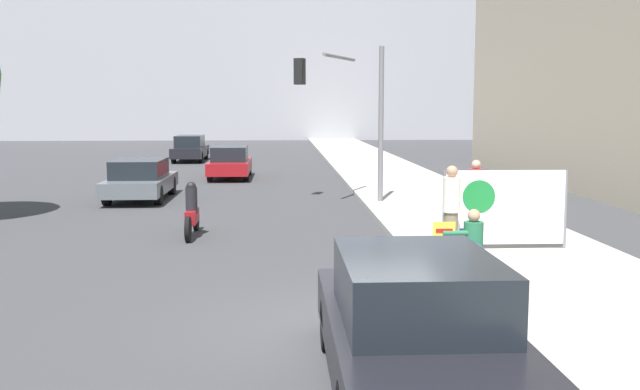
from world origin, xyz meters
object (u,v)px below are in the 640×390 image
object	(u,v)px
jogger_on_sidewalk	(451,210)
protest_banner	(504,207)
pedestrian_behind	(475,194)
parked_car_curbside	(414,324)
traffic_light_pole	(347,97)
car_on_road_nearest	(140,179)
car_on_road_midblock	(230,162)
seated_protester	(473,242)
motorcycle_on_road	(192,213)
car_on_road_distant	(190,148)

from	to	relation	value
jogger_on_sidewalk	protest_banner	distance (m)	1.40
pedestrian_behind	parked_car_curbside	xyz separation A→B (m)	(-3.23, -9.33, -0.25)
pedestrian_behind	traffic_light_pole	bearing A→B (deg)	-77.82
jogger_on_sidewalk	protest_banner	world-z (taller)	jogger_on_sidewalk
car_on_road_nearest	parked_car_curbside	bearing A→B (deg)	-69.69
traffic_light_pole	car_on_road_midblock	xyz separation A→B (m)	(-4.32, 8.58, -2.73)
seated_protester	car_on_road_midblock	distance (m)	20.16
protest_banner	car_on_road_midblock	size ratio (longest dim) A/B	0.61
jogger_on_sidewalk	seated_protester	bearing A→B (deg)	51.07
pedestrian_behind	car_on_road_nearest	distance (m)	11.93
seated_protester	car_on_road_nearest	bearing A→B (deg)	135.35
motorcycle_on_road	protest_banner	bearing A→B (deg)	-21.78
pedestrian_behind	car_on_road_midblock	xyz separation A→B (m)	(-6.91, 14.45, -0.31)
pedestrian_behind	motorcycle_on_road	distance (m)	6.84
parked_car_curbside	car_on_road_nearest	bearing A→B (deg)	110.31
car_on_road_nearest	motorcycle_on_road	distance (m)	7.46
traffic_light_pole	car_on_road_nearest	xyz separation A→B (m)	(-6.82, 1.47, -2.74)
seated_protester	jogger_on_sidewalk	size ratio (longest dim) A/B	0.67
jogger_on_sidewalk	traffic_light_pole	distance (m)	9.24
protest_banner	car_on_road_midblock	bearing A→B (deg)	112.21
traffic_light_pole	parked_car_curbside	xyz separation A→B (m)	(-0.64, -15.20, -2.67)
jogger_on_sidewalk	car_on_road_midblock	bearing A→B (deg)	-108.76
seated_protester	traffic_light_pole	xyz separation A→B (m)	(-1.20, 10.82, 2.63)
protest_banner	seated_protester	bearing A→B (deg)	-117.57
car_on_road_midblock	jogger_on_sidewalk	bearing A→B (deg)	-72.18
car_on_road_nearest	protest_banner	bearing A→B (deg)	-46.05
traffic_light_pole	car_on_road_nearest	bearing A→B (deg)	167.82
car_on_road_distant	motorcycle_on_road	size ratio (longest dim) A/B	2.16
jogger_on_sidewalk	parked_car_curbside	xyz separation A→B (m)	(-1.92, -6.36, -0.32)
jogger_on_sidewalk	car_on_road_distant	distance (m)	28.93
car_on_road_midblock	motorcycle_on_road	xyz separation A→B (m)	(0.08, -14.11, -0.15)
jogger_on_sidewalk	car_on_road_distant	bearing A→B (deg)	-109.26
parked_car_curbside	car_on_road_midblock	size ratio (longest dim) A/B	1.02
jogger_on_sidewalk	parked_car_curbside	distance (m)	6.65
parked_car_curbside	motorcycle_on_road	distance (m)	10.32
pedestrian_behind	seated_protester	bearing A→B (deg)	62.81
parked_car_curbside	motorcycle_on_road	bearing A→B (deg)	110.38
jogger_on_sidewalk	car_on_road_distant	world-z (taller)	jogger_on_sidewalk
jogger_on_sidewalk	car_on_road_midblock	distance (m)	18.30
pedestrian_behind	traffic_light_pole	xyz separation A→B (m)	(-2.58, 5.87, 2.42)
motorcycle_on_road	seated_protester	bearing A→B (deg)	-44.20
seated_protester	traffic_light_pole	distance (m)	11.20
parked_car_curbside	car_on_road_distant	xyz separation A→B (m)	(-6.69, 33.98, -0.02)
jogger_on_sidewalk	pedestrian_behind	size ratio (longest dim) A/B	1.07
car_on_road_nearest	car_on_road_midblock	bearing A→B (deg)	70.66
protest_banner	car_on_road_distant	distance (m)	28.76
pedestrian_behind	car_on_road_distant	distance (m)	26.57
pedestrian_behind	jogger_on_sidewalk	bearing A→B (deg)	54.77
jogger_on_sidewalk	motorcycle_on_road	world-z (taller)	jogger_on_sidewalk
parked_car_curbside	car_on_road_midblock	world-z (taller)	parked_car_curbside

